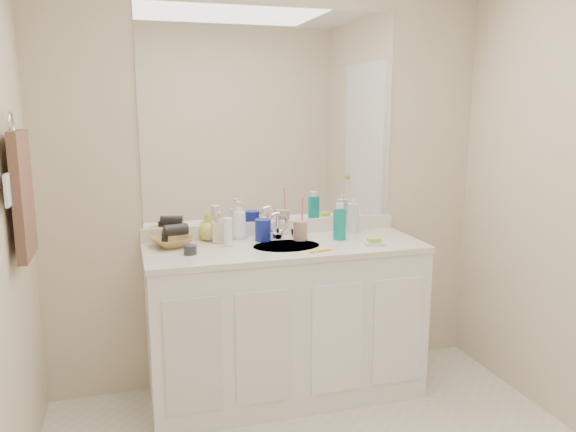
# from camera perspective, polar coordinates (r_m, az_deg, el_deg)

# --- Properties ---
(wall_back) EXTENTS (2.60, 0.02, 2.40)m
(wall_back) POSITION_cam_1_polar(r_m,az_deg,el_deg) (3.27, -1.62, 3.64)
(wall_back) COLOR beige
(wall_back) RESTS_ON floor
(vanity_cabinet) EXTENTS (1.50, 0.55, 0.85)m
(vanity_cabinet) POSITION_cam_1_polar(r_m,az_deg,el_deg) (3.21, -0.26, -10.84)
(vanity_cabinet) COLOR white
(vanity_cabinet) RESTS_ON floor
(countertop) EXTENTS (1.52, 0.57, 0.03)m
(countertop) POSITION_cam_1_polar(r_m,az_deg,el_deg) (3.07, -0.27, -3.21)
(countertop) COLOR silver
(countertop) RESTS_ON vanity_cabinet
(backsplash) EXTENTS (1.52, 0.03, 0.08)m
(backsplash) POSITION_cam_1_polar(r_m,az_deg,el_deg) (3.30, -1.53, -1.22)
(backsplash) COLOR silver
(backsplash) RESTS_ON countertop
(sink_basin) EXTENTS (0.37, 0.37, 0.02)m
(sink_basin) POSITION_cam_1_polar(r_m,az_deg,el_deg) (3.05, -0.16, -3.25)
(sink_basin) COLOR beige
(sink_basin) RESTS_ON countertop
(faucet) EXTENTS (0.02, 0.02, 0.11)m
(faucet) POSITION_cam_1_polar(r_m,az_deg,el_deg) (3.21, -1.07, -1.32)
(faucet) COLOR silver
(faucet) RESTS_ON countertop
(mirror) EXTENTS (1.48, 0.01, 1.20)m
(mirror) POSITION_cam_1_polar(r_m,az_deg,el_deg) (3.24, -1.63, 9.95)
(mirror) COLOR white
(mirror) RESTS_ON wall_back
(blue_mug) EXTENTS (0.10, 0.10, 0.12)m
(blue_mug) POSITION_cam_1_polar(r_m,az_deg,el_deg) (3.15, -2.56, -1.43)
(blue_mug) COLOR navy
(blue_mug) RESTS_ON countertop
(tan_cup) EXTENTS (0.08, 0.08, 0.11)m
(tan_cup) POSITION_cam_1_polar(r_m,az_deg,el_deg) (3.17, 1.27, -1.47)
(tan_cup) COLOR tan
(tan_cup) RESTS_ON countertop
(toothbrush) EXTENTS (0.01, 0.04, 0.19)m
(toothbrush) POSITION_cam_1_polar(r_m,az_deg,el_deg) (3.15, 1.45, 0.23)
(toothbrush) COLOR #FF43A5
(toothbrush) RESTS_ON tan_cup
(mouthwash_bottle) EXTENTS (0.09, 0.09, 0.18)m
(mouthwash_bottle) POSITION_cam_1_polar(r_m,az_deg,el_deg) (3.19, 5.27, -0.83)
(mouthwash_bottle) COLOR #0B897F
(mouthwash_bottle) RESTS_ON countertop
(clear_pump_bottle) EXTENTS (0.08, 0.08, 0.18)m
(clear_pump_bottle) POSITION_cam_1_polar(r_m,az_deg,el_deg) (3.37, 6.64, -0.22)
(clear_pump_bottle) COLOR silver
(clear_pump_bottle) RESTS_ON countertop
(soap_dish) EXTENTS (0.13, 0.11, 0.01)m
(soap_dish) POSITION_cam_1_polar(r_m,az_deg,el_deg) (3.11, 8.73, -2.76)
(soap_dish) COLOR silver
(soap_dish) RESTS_ON countertop
(green_soap) EXTENTS (0.07, 0.05, 0.02)m
(green_soap) POSITION_cam_1_polar(r_m,az_deg,el_deg) (3.11, 8.74, -2.44)
(green_soap) COLOR #A2D333
(green_soap) RESTS_ON soap_dish
(orange_comb) EXTENTS (0.13, 0.05, 0.01)m
(orange_comb) POSITION_cam_1_polar(r_m,az_deg,el_deg) (2.94, 3.34, -3.56)
(orange_comb) COLOR orange
(orange_comb) RESTS_ON countertop
(dark_jar) EXTENTS (0.08, 0.08, 0.05)m
(dark_jar) POSITION_cam_1_polar(r_m,az_deg,el_deg) (2.92, -9.91, -3.39)
(dark_jar) COLOR #2A2A2F
(dark_jar) RESTS_ON countertop
(extra_white_bottle) EXTENTS (0.05, 0.05, 0.15)m
(extra_white_bottle) POSITION_cam_1_polar(r_m,az_deg,el_deg) (3.04, -6.11, -1.64)
(extra_white_bottle) COLOR white
(extra_white_bottle) RESTS_ON countertop
(soap_bottle_white) EXTENTS (0.11, 0.11, 0.22)m
(soap_bottle_white) POSITION_cam_1_polar(r_m,az_deg,el_deg) (3.20, -5.00, -0.41)
(soap_bottle_white) COLOR white
(soap_bottle_white) RESTS_ON countertop
(soap_bottle_cream) EXTENTS (0.09, 0.09, 0.17)m
(soap_bottle_cream) POSITION_cam_1_polar(r_m,az_deg,el_deg) (3.13, -7.03, -1.13)
(soap_bottle_cream) COLOR beige
(soap_bottle_cream) RESTS_ON countertop
(soap_bottle_yellow) EXTENTS (0.13, 0.13, 0.14)m
(soap_bottle_yellow) POSITION_cam_1_polar(r_m,az_deg,el_deg) (3.19, -8.02, -1.18)
(soap_bottle_yellow) COLOR #DAD955
(soap_bottle_yellow) RESTS_ON countertop
(wicker_basket) EXTENTS (0.28, 0.28, 0.05)m
(wicker_basket) POSITION_cam_1_polar(r_m,az_deg,el_deg) (3.09, -11.66, -2.56)
(wicker_basket) COLOR olive
(wicker_basket) RESTS_ON countertop
(hair_dryer) EXTENTS (0.14, 0.09, 0.06)m
(hair_dryer) POSITION_cam_1_polar(r_m,az_deg,el_deg) (3.08, -11.33, -1.39)
(hair_dryer) COLOR black
(hair_dryer) RESTS_ON wicker_basket
(towel_ring) EXTENTS (0.01, 0.11, 0.11)m
(towel_ring) POSITION_cam_1_polar(r_m,az_deg,el_deg) (2.65, -26.32, 8.34)
(towel_ring) COLOR silver
(towel_ring) RESTS_ON wall_left
(hand_towel) EXTENTS (0.04, 0.32, 0.55)m
(hand_towel) POSITION_cam_1_polar(r_m,az_deg,el_deg) (2.67, -25.34, 1.95)
(hand_towel) COLOR #472F26
(hand_towel) RESTS_ON towel_ring
(switch_plate) EXTENTS (0.01, 0.08, 0.13)m
(switch_plate) POSITION_cam_1_polar(r_m,az_deg,el_deg) (2.47, -26.62, 2.35)
(switch_plate) COLOR white
(switch_plate) RESTS_ON wall_left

